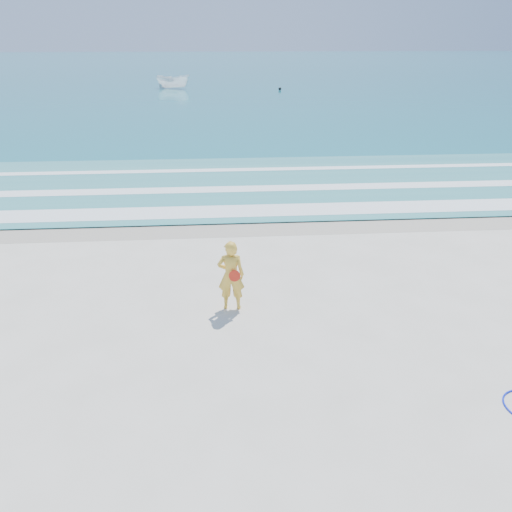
{
  "coord_description": "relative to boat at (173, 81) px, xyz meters",
  "views": [
    {
      "loc": [
        -0.28,
        -7.35,
        6.07
      ],
      "look_at": [
        0.58,
        4.0,
        1.0
      ],
      "focal_mm": 35.0,
      "sensor_mm": 36.0,
      "label": 1
    }
  ],
  "objects": [
    {
      "name": "foam_near",
      "position": [
        5.45,
        -46.69,
        -0.81
      ],
      "size": [
        400.0,
        1.4,
        0.01
      ],
      "primitive_type": "cube",
      "color": "white",
      "rests_on": "shallow"
    },
    {
      "name": "ocean",
      "position": [
        5.45,
        48.01,
        -0.85
      ],
      "size": [
        400.0,
        190.0,
        0.04
      ],
      "primitive_type": "cube",
      "color": "#19727F",
      "rests_on": "ground"
    },
    {
      "name": "ground",
      "position": [
        5.45,
        -56.99,
        -0.87
      ],
      "size": [
        400.0,
        400.0,
        0.0
      ],
      "primitive_type": "plane",
      "color": "silver",
      "rests_on": "ground"
    },
    {
      "name": "wet_sand",
      "position": [
        5.45,
        -47.99,
        -0.86
      ],
      "size": [
        400.0,
        2.4,
        0.0
      ],
      "primitive_type": "cube",
      "color": "#B2A893",
      "rests_on": "ground"
    },
    {
      "name": "boat",
      "position": [
        0.0,
        0.0,
        0.0
      ],
      "size": [
        4.57,
        2.83,
        1.65
      ],
      "primitive_type": "imported",
      "rotation": [
        0.0,
        0.0,
        1.26
      ],
      "color": "white",
      "rests_on": "ocean"
    },
    {
      "name": "woman",
      "position": [
        5.39,
        -53.78,
        0.01
      ],
      "size": [
        0.67,
        0.47,
        1.74
      ],
      "color": "gold",
      "rests_on": "ground"
    },
    {
      "name": "foam_mid",
      "position": [
        5.45,
        -43.79,
        -0.81
      ],
      "size": [
        400.0,
        0.9,
        0.01
      ],
      "primitive_type": "cube",
      "color": "white",
      "rests_on": "shallow"
    },
    {
      "name": "foam_far",
      "position": [
        5.45,
        -40.49,
        -0.81
      ],
      "size": [
        400.0,
        0.6,
        0.01
      ],
      "primitive_type": "cube",
      "color": "white",
      "rests_on": "shallow"
    },
    {
      "name": "buoy",
      "position": [
        12.67,
        -3.1,
        -0.65
      ],
      "size": [
        0.35,
        0.35,
        0.35
      ],
      "primitive_type": "sphere",
      "color": "black",
      "rests_on": "ocean"
    },
    {
      "name": "shallow",
      "position": [
        5.45,
        -42.99,
        -0.82
      ],
      "size": [
        400.0,
        10.0,
        0.01
      ],
      "primitive_type": "cube",
      "color": "#59B7AD",
      "rests_on": "ocean"
    }
  ]
}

